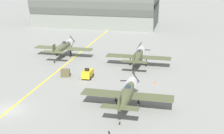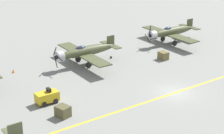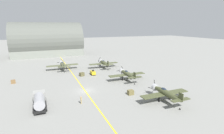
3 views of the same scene
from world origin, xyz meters
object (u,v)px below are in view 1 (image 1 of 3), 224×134
at_px(airplane_far_right, 138,56).
at_px(airplane_far_center, 63,47).
at_px(tow_tractor, 88,74).
at_px(supply_crate_by_tanker, 65,73).
at_px(hangar, 97,2).
at_px(traffic_cone, 155,82).
at_px(airplane_mid_right, 127,94).

xyz_separation_m(airplane_far_right, airplane_far_center, (-15.95, 3.12, -0.00)).
distance_m(tow_tractor, supply_crate_by_tanker, 3.91).
xyz_separation_m(airplane_far_right, hangar, (-19.06, 42.03, 5.13)).
distance_m(supply_crate_by_tanker, traffic_cone, 15.13).
xyz_separation_m(airplane_far_center, supply_crate_by_tanker, (4.84, -11.45, -1.40)).
relative_size(traffic_cone, hangar, 0.01).
bearing_deg(traffic_cone, airplane_far_right, 115.19).
distance_m(airplane_far_right, airplane_mid_right, 18.43).
bearing_deg(airplane_far_right, airplane_far_center, 171.52).
distance_m(airplane_far_right, airplane_far_center, 16.25).
height_order(airplane_far_right, airplane_far_center, same).
distance_m(airplane_far_right, tow_tractor, 11.09).
bearing_deg(hangar, tow_tractor, -76.76).
relative_size(airplane_far_right, tow_tractor, 4.62).
relative_size(airplane_far_center, hangar, 0.32).
bearing_deg(airplane_far_right, tow_tractor, -128.22).
relative_size(airplane_far_center, supply_crate_by_tanker, 8.20).
bearing_deg(tow_tractor, supply_crate_by_tanker, 179.70).
bearing_deg(tow_tractor, traffic_cone, -0.92).
bearing_deg(airplane_mid_right, airplane_far_right, 85.37).
bearing_deg(airplane_mid_right, tow_tractor, 121.51).
relative_size(airplane_mid_right, hangar, 0.32).
xyz_separation_m(airplane_mid_right, supply_crate_by_tanker, (-12.24, 10.07, -1.40)).
height_order(airplane_far_center, tow_tractor, airplane_far_center).
height_order(traffic_cone, hangar, hangar).
relative_size(airplane_mid_right, traffic_cone, 21.82).
bearing_deg(airplane_far_center, airplane_mid_right, -38.96).
bearing_deg(hangar, airplane_far_right, -65.61).
bearing_deg(airplane_far_center, airplane_far_right, 1.53).
bearing_deg(tow_tractor, airplane_far_right, 49.19).
relative_size(supply_crate_by_tanker, hangar, 0.04).
relative_size(tow_tractor, supply_crate_by_tanker, 1.78).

